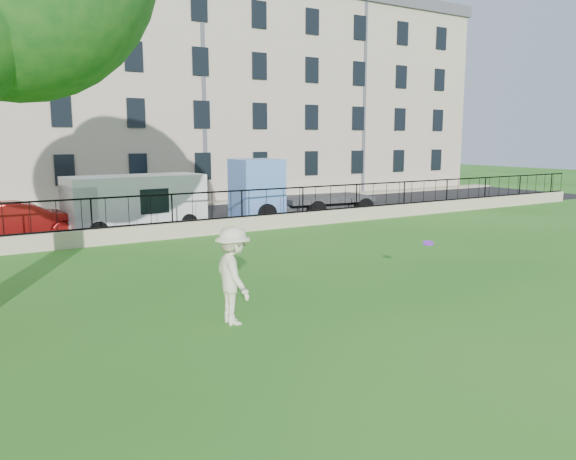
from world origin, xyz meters
TOP-DOWN VIEW (x-y plane):
  - ground at (0.00, 0.00)m, footprint 120.00×120.00m
  - retaining_wall at (0.00, 12.00)m, footprint 50.00×0.40m
  - iron_railing at (0.00, 12.00)m, footprint 50.00×0.05m
  - street at (0.00, 16.70)m, footprint 60.00×9.00m
  - sidewalk at (0.00, 21.90)m, footprint 60.00×1.40m
  - building_row at (0.00, 27.57)m, footprint 56.40×10.40m
  - man at (-2.50, 1.62)m, footprint 0.88×1.38m
  - frisbee at (2.97, 1.54)m, footprint 0.31×0.32m
  - red_sedan at (-4.95, 14.76)m, footprint 4.42×1.63m
  - white_van at (-0.69, 14.40)m, footprint 5.63×2.47m
  - blue_truck at (7.51, 14.40)m, footprint 7.02×2.99m

SIDE VIEW (x-z plane):
  - ground at x=0.00m, z-range 0.00..0.00m
  - street at x=0.00m, z-range 0.00..0.01m
  - sidewalk at x=0.00m, z-range 0.00..0.12m
  - retaining_wall at x=0.00m, z-range 0.00..0.60m
  - red_sedan at x=-4.95m, z-range 0.00..1.44m
  - man at x=-2.50m, z-range 0.00..2.03m
  - iron_railing at x=0.00m, z-range 0.59..1.72m
  - white_van at x=-0.69m, z-range 0.00..2.32m
  - frisbee at x=2.97m, z-range 1.11..1.23m
  - blue_truck at x=7.51m, z-range 0.00..2.87m
  - building_row at x=0.00m, z-range 0.02..13.82m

